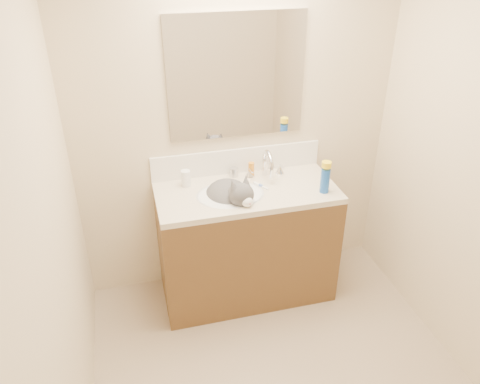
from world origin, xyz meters
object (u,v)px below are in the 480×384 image
cat (231,197)px  vanity_cabinet (246,245)px  silver_jar (234,172)px  faucet (267,166)px  spray_can (325,181)px  basin (230,204)px  pill_bottle (186,178)px  amber_bottle (251,169)px

cat → vanity_cabinet: bearing=-7.0°
cat → silver_jar: cat is taller
faucet → spray_can: faucet is taller
vanity_cabinet → cat: size_ratio=2.59×
vanity_cabinet → basin: (-0.12, -0.03, 0.38)m
cat → silver_jar: 0.26m
cat → spray_can: cat is taller
vanity_cabinet → pill_bottle: size_ratio=10.68×
silver_jar → cat: bearing=-108.8°
basin → pill_bottle: pill_bottle is taller
amber_bottle → spray_can: size_ratio=0.63×
faucet → silver_jar: 0.23m
vanity_cabinet → basin: size_ratio=2.67×
faucet → vanity_cabinet: bearing=-142.7°
cat → silver_jar: (0.08, 0.24, 0.06)m
silver_jar → amber_bottle: size_ratio=0.65×
faucet → amber_bottle: bearing=154.6°
amber_bottle → silver_jar: bearing=167.7°
faucet → silver_jar: (-0.22, 0.07, -0.05)m
faucet → amber_bottle: 0.11m
cat → spray_can: size_ratio=2.82×
basin → faucet: faucet is taller
cat → pill_bottle: (-0.26, 0.18, 0.08)m
faucet → amber_bottle: (-0.10, 0.05, -0.03)m
vanity_cabinet → spray_can: (0.48, -0.15, 0.53)m
basin → cat: size_ratio=0.97×
cat → spray_can: 0.62m
basin → silver_jar: bearing=70.6°
pill_bottle → spray_can: spray_can is taller
faucet → pill_bottle: size_ratio=2.49×
cat → pill_bottle: size_ratio=4.12×
spray_can → amber_bottle: bearing=140.2°
faucet → spray_can: (0.30, -0.29, -0.00)m
basin → amber_bottle: 0.32m
pill_bottle → silver_jar: bearing=8.6°
vanity_cabinet → amber_bottle: bearing=66.1°
spray_can → pill_bottle: bearing=160.3°
spray_can → faucet: bearing=136.5°
vanity_cabinet → cat: (-0.12, -0.03, 0.43)m
faucet → cat: 0.36m
pill_bottle → basin: bearing=-36.0°
faucet → silver_jar: size_ratio=4.21×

